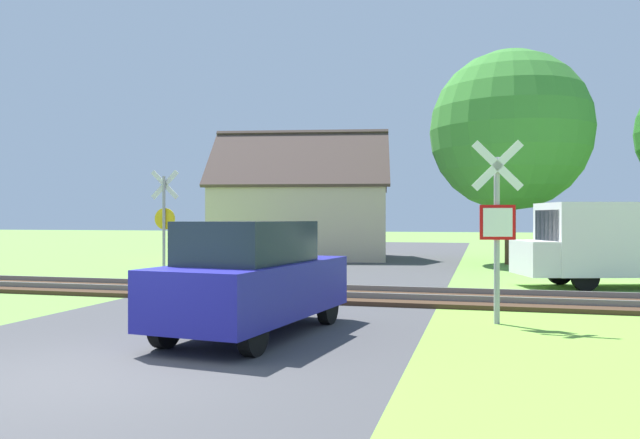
{
  "coord_description": "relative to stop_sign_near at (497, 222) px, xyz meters",
  "views": [
    {
      "loc": [
        4.41,
        -6.18,
        1.82
      ],
      "look_at": [
        0.5,
        8.83,
        1.8
      ],
      "focal_mm": 35.0,
      "sensor_mm": 36.0,
      "label": 1
    }
  ],
  "objects": [
    {
      "name": "ground_plane",
      "position": [
        -4.66,
        -4.97,
        -1.76
      ],
      "size": [
        160.0,
        160.0,
        0.0
      ],
      "primitive_type": "plane",
      "color": "#6B9942"
    },
    {
      "name": "road_asphalt",
      "position": [
        -4.66,
        -2.97,
        -1.75
      ],
      "size": [
        7.03,
        80.0,
        0.01
      ],
      "primitive_type": "cube",
      "color": "#424244",
      "rests_on": "ground"
    },
    {
      "name": "rail_track",
      "position": [
        -4.66,
        2.86,
        -1.7
      ],
      "size": [
        60.0,
        2.6,
        0.22
      ],
      "color": "#422D1E",
      "rests_on": "ground"
    },
    {
      "name": "stop_sign_near",
      "position": [
        0.0,
        0.0,
        0.0
      ],
      "size": [
        0.87,
        0.2,
        3.17
      ],
      "rotation": [
        0.0,
        0.0,
        3.3
      ],
      "color": "#9E9EA5",
      "rests_on": "ground"
    },
    {
      "name": "crossing_sign_far",
      "position": [
        -9.39,
        5.58,
        0.12
      ],
      "size": [
        0.88,
        0.15,
        3.27
      ],
      "rotation": [
        0.0,
        0.0,
        0.06
      ],
      "color": "#9E9EA5",
      "rests_on": "ground"
    },
    {
      "name": "house",
      "position": [
        -8.32,
        16.52,
        0.1
      ],
      "size": [
        8.9,
        7.42,
        5.92
      ],
      "rotation": [
        0.0,
        0.0,
        0.17
      ],
      "color": "#C6B293",
      "rests_on": "ground"
    },
    {
      "name": "tree_right",
      "position": [
        0.84,
        14.76,
        3.57
      ],
      "size": [
        6.36,
        6.36,
        8.51
      ],
      "color": "#513823",
      "rests_on": "ground"
    },
    {
      "name": "mail_truck",
      "position": [
        3.24,
        6.77,
        -0.52
      ],
      "size": [
        5.22,
        3.15,
        2.24
      ],
      "rotation": [
        0.0,
        0.0,
        1.85
      ],
      "color": "white",
      "rests_on": "ground"
    },
    {
      "name": "parked_car",
      "position": [
        -3.7,
        -2.02,
        -0.86
      ],
      "size": [
        2.14,
        4.18,
        1.78
      ],
      "rotation": [
        0.0,
        0.0,
        -0.13
      ],
      "color": "navy",
      "rests_on": "ground"
    }
  ]
}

